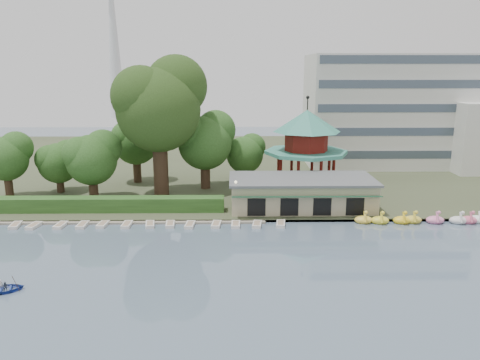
{
  "coord_description": "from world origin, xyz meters",
  "views": [
    {
      "loc": [
        1.26,
        -36.29,
        18.06
      ],
      "look_at": [
        2.0,
        18.0,
        5.0
      ],
      "focal_mm": 35.0,
      "sensor_mm": 36.0,
      "label": 1
    }
  ],
  "objects_px": {
    "big_tree": "(159,102)",
    "rowboat_with_passengers": "(3,286)",
    "boathouse": "(301,192)",
    "pavilion": "(306,141)",
    "dock": "(123,221)"
  },
  "relations": [
    {
      "from": "dock",
      "to": "boathouse",
      "type": "height_order",
      "value": "boathouse"
    },
    {
      "from": "dock",
      "to": "pavilion",
      "type": "distance_m",
      "value": 29.14
    },
    {
      "from": "pavilion",
      "to": "rowboat_with_passengers",
      "type": "distance_m",
      "value": 44.7
    },
    {
      "from": "pavilion",
      "to": "big_tree",
      "type": "bearing_deg",
      "value": -169.63
    },
    {
      "from": "dock",
      "to": "rowboat_with_passengers",
      "type": "xyz_separation_m",
      "value": [
        -5.86,
        -17.72,
        0.34
      ]
    },
    {
      "from": "big_tree",
      "to": "rowboat_with_passengers",
      "type": "bearing_deg",
      "value": -107.44
    },
    {
      "from": "boathouse",
      "to": "big_tree",
      "type": "bearing_deg",
      "value": 161.75
    },
    {
      "from": "rowboat_with_passengers",
      "to": "big_tree",
      "type": "bearing_deg",
      "value": 72.56
    },
    {
      "from": "boathouse",
      "to": "pavilion",
      "type": "height_order",
      "value": "pavilion"
    },
    {
      "from": "big_tree",
      "to": "boathouse",
      "type": "bearing_deg",
      "value": -18.25
    },
    {
      "from": "dock",
      "to": "pavilion",
      "type": "relative_size",
      "value": 2.52
    },
    {
      "from": "pavilion",
      "to": "big_tree",
      "type": "relative_size",
      "value": 0.69
    },
    {
      "from": "big_tree",
      "to": "rowboat_with_passengers",
      "type": "distance_m",
      "value": 32.77
    },
    {
      "from": "boathouse",
      "to": "pavilion",
      "type": "distance_m",
      "value": 11.43
    },
    {
      "from": "dock",
      "to": "rowboat_with_passengers",
      "type": "relative_size",
      "value": 6.46
    }
  ]
}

